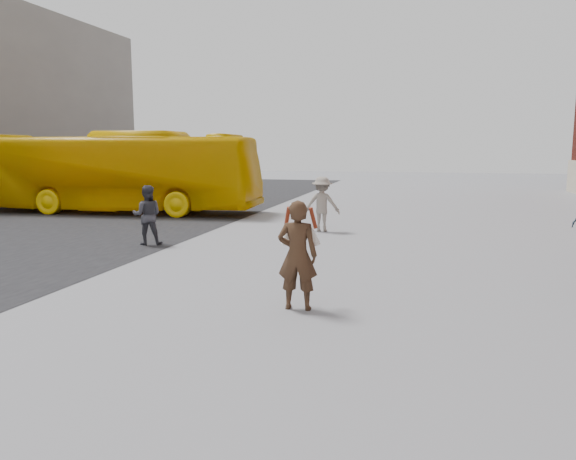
% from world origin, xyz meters
% --- Properties ---
extents(ground, '(100.00, 100.00, 0.00)m').
position_xyz_m(ground, '(0.00, 0.00, 0.00)').
color(ground, '#9E9EA3').
extents(woman, '(0.68, 0.63, 1.76)m').
position_xyz_m(woman, '(-0.52, 0.78, 0.90)').
color(woman, '#301C11').
rests_on(woman, ground).
extents(bus, '(11.51, 3.32, 3.17)m').
position_xyz_m(bus, '(-10.50, 12.11, 1.58)').
color(bus, '#E2AF01').
rests_on(bus, road).
extents(pedestrian_a, '(0.93, 0.83, 1.58)m').
position_xyz_m(pedestrian_a, '(-5.73, 5.64, 0.79)').
color(pedestrian_a, '#37383F').
rests_on(pedestrian_a, ground).
extents(pedestrian_b, '(1.11, 0.67, 1.68)m').
position_xyz_m(pedestrian_b, '(-1.67, 9.10, 0.84)').
color(pedestrian_b, gray).
rests_on(pedestrian_b, ground).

